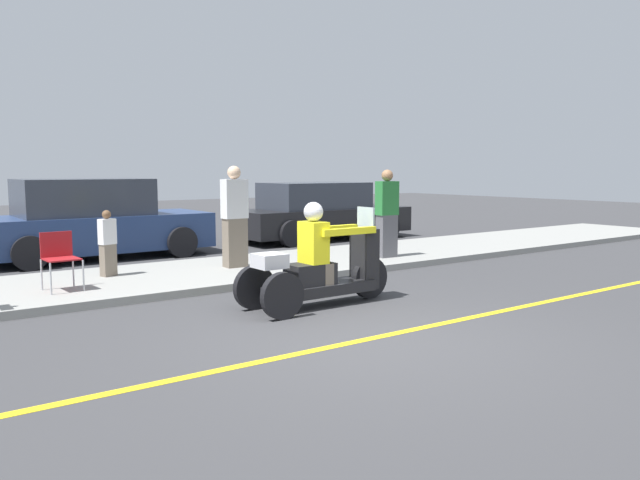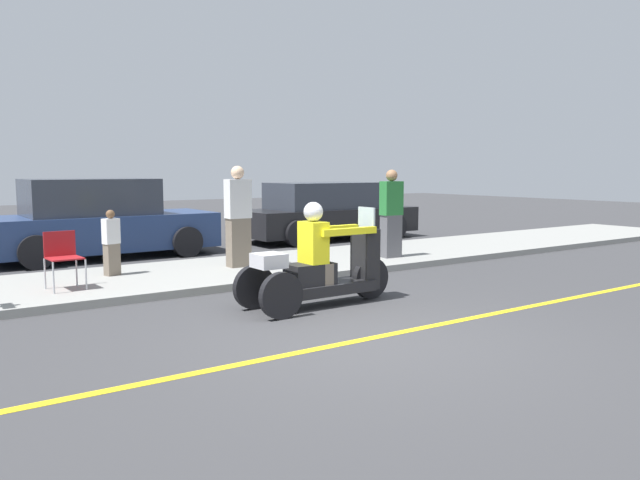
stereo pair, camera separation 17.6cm
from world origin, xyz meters
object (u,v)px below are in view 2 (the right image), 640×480
(spectator_near_curb, at_px, (238,218))
(parked_car_lot_right, at_px, (99,221))
(spectator_mid_group, at_px, (111,244))
(parked_car_lot_far, at_px, (326,213))
(motorcycle_trike, at_px, (320,269))
(folding_chair_set_back, at_px, (62,254))
(spectator_end_of_line, at_px, (391,215))

(spectator_near_curb, xyz_separation_m, parked_car_lot_right, (-1.46, 3.39, -0.21))
(spectator_mid_group, xyz_separation_m, parked_car_lot_far, (6.43, 3.07, 0.07))
(motorcycle_trike, bearing_deg, folding_chair_set_back, 135.69)
(folding_chair_set_back, xyz_separation_m, parked_car_lot_right, (1.55, 3.76, 0.14))
(spectator_mid_group, distance_m, parked_car_lot_right, 3.10)
(spectator_near_curb, xyz_separation_m, folding_chair_set_back, (-3.01, -0.37, -0.35))
(spectator_near_curb, bearing_deg, folding_chair_set_back, -173.04)
(spectator_mid_group, relative_size, parked_car_lot_right, 0.24)
(parked_car_lot_right, bearing_deg, spectator_mid_group, -101.91)
(parked_car_lot_far, bearing_deg, spectator_end_of_line, -108.35)
(parked_car_lot_far, bearing_deg, parked_car_lot_right, -179.66)
(spectator_end_of_line, xyz_separation_m, parked_car_lot_far, (1.35, 4.07, -0.24))
(motorcycle_trike, xyz_separation_m, folding_chair_set_back, (-2.68, 2.62, 0.13))
(spectator_mid_group, bearing_deg, spectator_end_of_line, -11.19)
(spectator_end_of_line, relative_size, spectator_mid_group, 1.60)
(motorcycle_trike, height_order, folding_chair_set_back, motorcycle_trike)
(spectator_mid_group, relative_size, parked_car_lot_far, 0.22)
(parked_car_lot_far, bearing_deg, spectator_mid_group, -154.52)
(motorcycle_trike, relative_size, parked_car_lot_right, 0.50)
(parked_car_lot_right, distance_m, parked_car_lot_far, 5.79)
(spectator_end_of_line, bearing_deg, motorcycle_trike, -144.72)
(spectator_end_of_line, relative_size, parked_car_lot_right, 0.38)
(spectator_mid_group, bearing_deg, parked_car_lot_far, 25.48)
(spectator_end_of_line, distance_m, spectator_mid_group, 5.19)
(motorcycle_trike, xyz_separation_m, spectator_near_curb, (0.33, 2.99, 0.47))
(spectator_mid_group, bearing_deg, folding_chair_set_back, -141.34)
(spectator_end_of_line, height_order, parked_car_lot_right, spectator_end_of_line)
(parked_car_lot_right, bearing_deg, parked_car_lot_far, 0.34)
(spectator_near_curb, distance_m, parked_car_lot_right, 3.70)
(spectator_end_of_line, bearing_deg, parked_car_lot_right, 137.74)
(spectator_near_curb, height_order, parked_car_lot_right, spectator_near_curb)
(spectator_mid_group, distance_m, folding_chair_set_back, 1.16)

